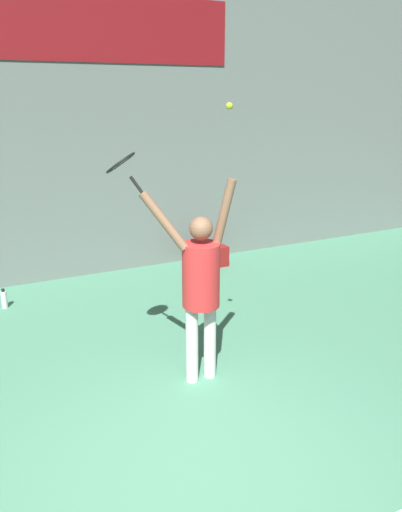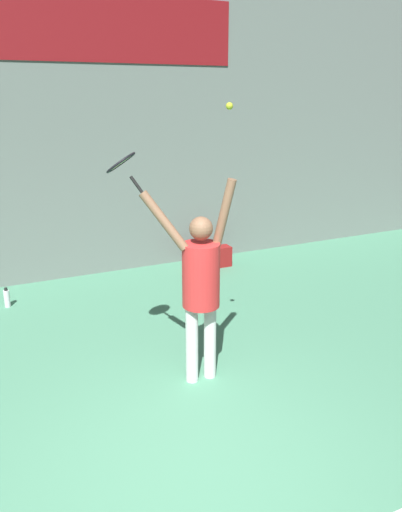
{
  "view_description": "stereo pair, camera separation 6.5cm",
  "coord_description": "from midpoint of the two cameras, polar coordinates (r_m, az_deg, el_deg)",
  "views": [
    {
      "loc": [
        -1.31,
        -2.74,
        2.9
      ],
      "look_at": [
        0.74,
        1.5,
        1.38
      ],
      "focal_mm": 35.0,
      "sensor_mm": 36.0,
      "label": 1
    },
    {
      "loc": [
        -1.25,
        -2.77,
        2.9
      ],
      "look_at": [
        0.74,
        1.5,
        1.38
      ],
      "focal_mm": 35.0,
      "sensor_mm": 36.0,
      "label": 2
    }
  ],
  "objects": [
    {
      "name": "tennis_racket",
      "position": [
        4.86,
        -8.65,
        10.33
      ],
      "size": [
        0.42,
        0.43,
        0.4
      ],
      "color": "black"
    },
    {
      "name": "ground_plane",
      "position": [
        4.2,
        -0.06,
        -25.82
      ],
      "size": [
        18.0,
        18.0,
        0.0
      ],
      "primitive_type": "plane",
      "color": "#4C8C6B"
    },
    {
      "name": "sponsor_banner",
      "position": [
        8.16,
        -17.35,
        23.98
      ],
      "size": [
        5.98,
        0.02,
        0.99
      ],
      "color": "maroon"
    },
    {
      "name": "equipment_bag",
      "position": [
        8.77,
        1.2,
        -0.21
      ],
      "size": [
        0.77,
        0.24,
        0.36
      ],
      "color": "maroon",
      "rests_on": "ground_plane"
    },
    {
      "name": "water_bottle",
      "position": [
        7.68,
        -21.07,
        -4.53
      ],
      "size": [
        0.08,
        0.08,
        0.29
      ],
      "color": "silver",
      "rests_on": "ground_plane"
    },
    {
      "name": "tennis_ball",
      "position": [
        4.72,
        3.68,
        16.73
      ],
      "size": [
        0.07,
        0.07,
        0.07
      ],
      "color": "#CCDB2D"
    },
    {
      "name": "back_wall",
      "position": [
        8.17,
        -16.5,
        14.36
      ],
      "size": [
        18.0,
        0.1,
        5.0
      ],
      "color": "slate",
      "rests_on": "ground_plane"
    },
    {
      "name": "tennis_player",
      "position": [
        5.04,
        0.31,
        -2.83
      ],
      "size": [
        0.9,
        0.51,
        2.15
      ],
      "color": "white",
      "rests_on": "ground_plane"
    }
  ]
}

